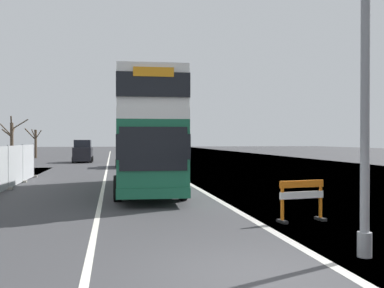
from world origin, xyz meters
name	(u,v)px	position (x,y,z in m)	size (l,w,h in m)	color
ground	(276,274)	(0.52, 0.16, -0.05)	(140.00, 280.00, 0.10)	#38383A
double_decker_bus	(147,133)	(-0.82, 12.92, 2.65)	(3.05, 11.08, 4.99)	#196042
lamppost_foreground	(365,58)	(2.61, 0.73, 3.98)	(0.29, 0.70, 8.43)	gray
roadworks_barrier	(302,196)	(2.98, 4.51, 0.73)	(1.46, 0.65, 1.18)	orange
construction_site_fence	(8,168)	(-7.23, 14.50, 1.01)	(0.44, 13.80, 2.11)	#A8AAAD
car_oncoming_near	(127,155)	(-1.14, 30.56, 1.01)	(1.96, 4.42, 2.15)	navy
car_receding_mid	(83,152)	(-5.41, 39.43, 1.09)	(2.00, 4.08, 2.32)	black
bare_tree_far_verge_near	(12,138)	(-13.24, 43.31, 2.48)	(3.18, 2.50, 4.90)	#4C3D2D
bare_tree_far_verge_mid	(35,141)	(-12.04, 50.79, 2.15)	(2.19, 2.88, 3.81)	#4C3D2D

